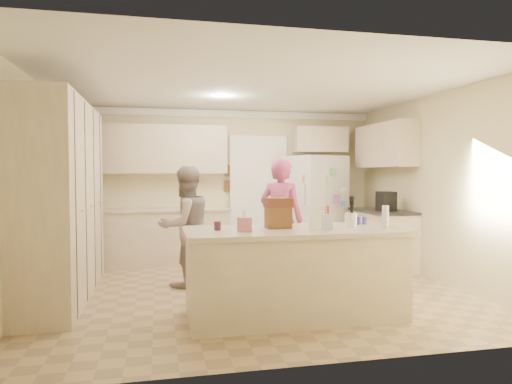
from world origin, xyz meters
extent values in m
cube|color=tan|center=(0.00, 0.00, -0.01)|extent=(5.20, 4.60, 0.02)
cube|color=white|center=(0.00, 0.00, 2.61)|extent=(5.20, 4.60, 0.02)
cube|color=beige|center=(0.00, 2.31, 1.30)|extent=(5.20, 0.02, 2.60)
cube|color=beige|center=(0.00, -2.31, 1.30)|extent=(5.20, 0.02, 2.60)
cube|color=beige|center=(-2.61, 0.00, 1.30)|extent=(0.02, 4.60, 2.60)
cube|color=beige|center=(2.61, 0.00, 1.30)|extent=(0.02, 4.60, 2.60)
cube|color=white|center=(0.00, 2.26, 2.53)|extent=(5.20, 0.08, 0.12)
cube|color=beige|center=(-2.30, 0.20, 1.18)|extent=(0.60, 2.60, 2.35)
cube|color=beige|center=(-1.15, 2.00, 0.44)|extent=(2.20, 0.60, 0.88)
cube|color=#BFAF9E|center=(-1.15, 1.99, 0.90)|extent=(2.24, 0.63, 0.04)
cube|color=beige|center=(-1.15, 2.12, 1.90)|extent=(2.20, 0.35, 0.80)
cube|color=black|center=(0.55, 2.28, 1.05)|extent=(0.90, 0.06, 2.10)
cube|color=white|center=(0.55, 2.24, 1.05)|extent=(1.02, 0.03, 2.22)
cube|color=brown|center=(0.02, 2.27, 1.55)|extent=(0.15, 0.02, 0.20)
cube|color=brown|center=(0.02, 2.27, 1.28)|extent=(0.15, 0.02, 0.20)
cube|color=white|center=(1.50, 1.88, 0.90)|extent=(1.11, 1.00, 1.80)
cube|color=gray|center=(1.50, 1.53, 0.90)|extent=(0.02, 0.02, 1.78)
cube|color=black|center=(1.28, 1.52, 1.15)|extent=(0.22, 0.03, 0.35)
cylinder|color=silver|center=(1.45, 1.51, 1.05)|extent=(0.02, 0.02, 0.85)
cylinder|color=silver|center=(1.55, 1.51, 1.05)|extent=(0.02, 0.02, 0.85)
cube|color=beige|center=(1.65, 2.12, 2.10)|extent=(0.95, 0.35, 0.45)
cube|color=beige|center=(2.30, 1.00, 0.44)|extent=(0.60, 1.20, 0.88)
cube|color=#2D2B28|center=(2.29, 1.00, 0.90)|extent=(0.63, 1.24, 0.04)
cube|color=beige|center=(2.43, 1.20, 1.95)|extent=(0.35, 1.50, 0.70)
cube|color=black|center=(2.25, 0.80, 1.07)|extent=(0.22, 0.28, 0.30)
cube|color=beige|center=(0.20, -1.10, 0.44)|extent=(2.20, 0.90, 0.88)
cube|color=#BFAF9E|center=(0.20, -1.10, 0.90)|extent=(2.28, 0.96, 0.05)
cylinder|color=white|center=(0.85, -1.05, 1.00)|extent=(0.13, 0.13, 0.15)
cube|color=#BF6F83|center=(-0.35, -1.20, 1.00)|extent=(0.13, 0.13, 0.14)
cone|color=white|center=(-0.35, -1.20, 1.10)|extent=(0.08, 0.08, 0.08)
cube|color=brown|center=(0.05, -1.00, 1.04)|extent=(0.26, 0.18, 0.22)
cube|color=#592D1E|center=(0.05, -1.00, 1.20)|extent=(0.28, 0.20, 0.10)
cylinder|color=#59263F|center=(-0.60, -1.05, 0.97)|extent=(0.07, 0.07, 0.09)
cube|color=white|center=(0.35, -1.30, 1.01)|extent=(0.12, 0.06, 0.16)
cube|color=silver|center=(0.50, -1.25, 1.01)|extent=(0.12, 0.05, 0.16)
cylinder|color=silver|center=(1.15, -1.25, 1.04)|extent=(0.07, 0.07, 0.24)
cylinder|color=#3A34A8|center=(1.02, -0.88, 0.97)|extent=(0.05, 0.05, 0.09)
cylinder|color=#3A34A8|center=(1.09, -0.88, 0.97)|extent=(0.05, 0.05, 0.09)
imported|color=gray|center=(-0.84, 0.46, 0.80)|extent=(0.97, 0.91, 1.60)
imported|color=#C2528B|center=(0.48, 0.47, 0.86)|extent=(0.75, 0.70, 1.71)
camera|label=1|loc=(-1.18, -5.64, 1.51)|focal=32.00mm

